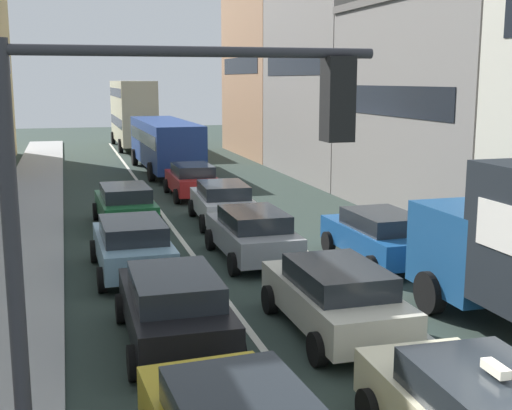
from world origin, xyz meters
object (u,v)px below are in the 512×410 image
at_px(coupe_centre_lane_fourth, 223,202).
at_px(sedan_centre_lane_fifth, 192,180).
at_px(sedan_left_lane_third, 133,245).
at_px(bus_mid_queue_primary, 165,141).
at_px(hatchback_centre_lane_third, 253,233).
at_px(sedan_left_lane_fourth, 125,205).
at_px(traffic_light_pole, 150,221).
at_px(sedan_right_lane_behind_truck, 380,235).
at_px(sedan_centre_lane_second, 335,296).
at_px(bus_far_queue_secondary, 133,111).
at_px(wagon_left_lane_second, 174,306).

relative_size(coupe_centre_lane_fourth, sedan_centre_lane_fifth, 1.02).
height_order(sedan_left_lane_third, bus_mid_queue_primary, bus_mid_queue_primary).
bearing_deg(coupe_centre_lane_fourth, hatchback_centre_lane_third, 179.33).
bearing_deg(sedan_left_lane_fourth, bus_mid_queue_primary, -15.56).
bearing_deg(sedan_centre_lane_fifth, traffic_light_pole, 168.79).
relative_size(sedan_left_lane_fourth, sedan_right_lane_behind_truck, 1.00).
height_order(hatchback_centre_lane_third, bus_mid_queue_primary, bus_mid_queue_primary).
distance_m(traffic_light_pole, coupe_centre_lane_fourth, 17.93).
bearing_deg(sedan_centre_lane_fifth, hatchback_centre_lane_third, 178.83).
height_order(traffic_light_pole, bus_mid_queue_primary, traffic_light_pole).
xyz_separation_m(sedan_centre_lane_second, sedan_left_lane_fourth, (-3.21, 11.55, 0.00)).
distance_m(sedan_left_lane_fourth, bus_far_queue_secondary, 28.45).
distance_m(coupe_centre_lane_fourth, sedan_right_lane_behind_truck, 7.17).
bearing_deg(sedan_right_lane_behind_truck, sedan_centre_lane_second, 143.64).
distance_m(sedan_left_lane_third, bus_far_queue_secondary, 34.51).
xyz_separation_m(sedan_left_lane_third, bus_mid_queue_primary, (3.76, 19.83, 0.96)).
distance_m(traffic_light_pole, bus_far_queue_secondary, 45.86).
bearing_deg(hatchback_centre_lane_third, sedan_left_lane_third, 97.64).
distance_m(wagon_left_lane_second, sedan_left_lane_fourth, 11.26).
relative_size(coupe_centre_lane_fourth, bus_far_queue_secondary, 0.42).
relative_size(wagon_left_lane_second, bus_mid_queue_primary, 0.41).
distance_m(hatchback_centre_lane_third, coupe_centre_lane_fourth, 5.22).
bearing_deg(coupe_centre_lane_fourth, sedan_centre_lane_second, -178.36).
relative_size(sedan_centre_lane_second, hatchback_centre_lane_third, 1.00).
xyz_separation_m(sedan_centre_lane_second, sedan_centre_lane_fifth, (0.17, 16.86, 0.00)).
xyz_separation_m(traffic_light_pole, bus_far_queue_secondary, (4.30, 45.65, -0.99)).
bearing_deg(sedan_right_lane_behind_truck, hatchback_centre_lane_third, 68.31).
relative_size(sedan_left_lane_third, bus_mid_queue_primary, 0.41).
height_order(bus_mid_queue_primary, bus_far_queue_secondary, bus_far_queue_secondary).
bearing_deg(sedan_right_lane_behind_truck, sedan_centre_lane_fifth, 13.30).
height_order(wagon_left_lane_second, bus_far_queue_secondary, bus_far_queue_secondary).
relative_size(wagon_left_lane_second, sedan_left_lane_third, 1.00).
bearing_deg(wagon_left_lane_second, coupe_centre_lane_fourth, -17.51).
relative_size(sedan_right_lane_behind_truck, bus_far_queue_secondary, 0.41).
relative_size(sedan_centre_lane_second, sedan_right_lane_behind_truck, 0.99).
bearing_deg(traffic_light_pole, hatchback_centre_lane_third, 69.96).
distance_m(traffic_light_pole, wagon_left_lane_second, 6.97).
bearing_deg(bus_far_queue_secondary, sedan_left_lane_third, 173.97).
distance_m(hatchback_centre_lane_third, sedan_left_lane_fourth, 6.40).
relative_size(traffic_light_pole, hatchback_centre_lane_third, 1.28).
xyz_separation_m(sedan_left_lane_third, bus_far_queue_secondary, (3.44, 34.27, 2.03)).
distance_m(bus_mid_queue_primary, bus_far_queue_secondary, 14.48).
distance_m(hatchback_centre_lane_third, sedan_centre_lane_fifth, 10.89).
relative_size(sedan_left_lane_fourth, bus_far_queue_secondary, 0.41).
height_order(traffic_light_pole, sedan_left_lane_third, traffic_light_pole).
distance_m(traffic_light_pole, sedan_centre_lane_fifth, 23.39).
xyz_separation_m(coupe_centre_lane_fourth, bus_far_queue_secondary, (-0.35, 28.59, 2.03)).
distance_m(sedan_centre_lane_fifth, sedan_right_lane_behind_truck, 12.56).
xyz_separation_m(bus_mid_queue_primary, bus_far_queue_secondary, (-0.32, 14.44, 1.07)).
xyz_separation_m(sedan_left_lane_third, sedan_right_lane_behind_truck, (6.86, -0.79, 0.00)).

